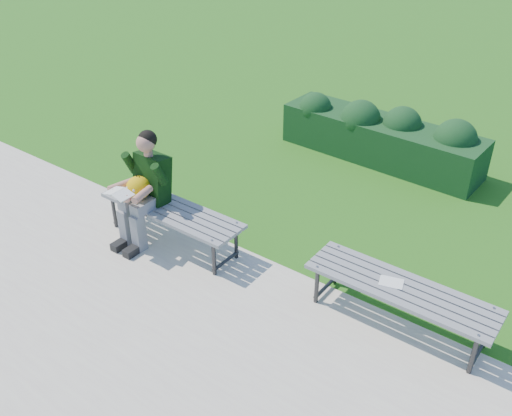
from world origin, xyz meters
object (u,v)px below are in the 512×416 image
at_px(bench_right, 401,291).
at_px(seated_boy, 144,185).
at_px(hedge, 383,135).
at_px(paper_sheet, 391,282).
at_px(bench_left, 171,213).

bearing_deg(bench_right, seated_boy, -172.99).
xyz_separation_m(hedge, paper_sheet, (1.59, -3.14, 0.08)).
bearing_deg(bench_left, bench_right, 5.70).
xyz_separation_m(hedge, bench_right, (1.69, -3.14, 0.02)).
bearing_deg(seated_boy, bench_left, 18.17).
distance_m(bench_left, seated_boy, 0.44).
bearing_deg(paper_sheet, hedge, 116.85).
bearing_deg(paper_sheet, bench_right, 0.00).
height_order(hedge, seated_boy, seated_boy).
relative_size(seated_boy, paper_sheet, 5.13).
bearing_deg(seated_boy, hedge, 70.02).
height_order(bench_right, paper_sheet, bench_right).
height_order(bench_left, seated_boy, seated_boy).
xyz_separation_m(bench_right, paper_sheet, (-0.10, 0.00, 0.06)).
xyz_separation_m(bench_left, seated_boy, (-0.30, -0.10, 0.30)).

